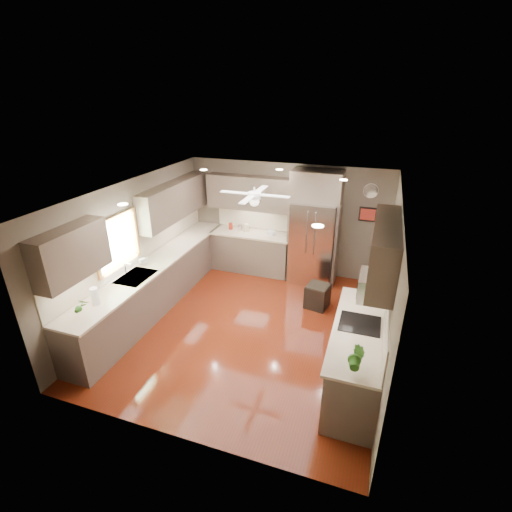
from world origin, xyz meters
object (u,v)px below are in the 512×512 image
Objects in this scene: potted_plant_right at (356,358)px; refrigerator at (314,230)px; canister_b at (240,228)px; potted_plant_left at (80,306)px; paper_towel at (95,296)px; canister_c at (246,228)px; stool at (317,296)px; soap_bottle at (143,260)px; microwave at (374,286)px; bowl at (271,234)px; canister_a at (231,226)px.

refrigerator reaches higher than potted_plant_right.
canister_b is 4.12m from potted_plant_left.
potted_plant_right is at bearing -3.20° from paper_towel.
stool is (1.90, -1.15, -0.79)m from canister_c.
soap_bottle is 3.40m from stool.
paper_towel is (-3.98, -0.92, -0.40)m from microwave.
potted_plant_left is at bearing -105.22° from canister_c.
paper_towel is at bearing -106.39° from canister_c.
potted_plant_right is (4.00, -1.64, 0.09)m from soap_bottle.
stool is 1.64× the size of paper_towel.
paper_towel is at bearing -126.16° from refrigerator.
soap_bottle is at bearing -141.53° from refrigerator.
potted_plant_left is 1.54× the size of bowl.
potted_plant_left is (-1.09, -3.99, 0.06)m from canister_c.
canister_b is at bearing 75.93° from paper_towel.
potted_plant_right is 1.22× the size of paper_towel.
bowl is (1.69, 3.95, -0.13)m from potted_plant_left.
microwave is (3.05, -2.78, 0.47)m from canister_b.
canister_b is at bearing 76.94° from potted_plant_left.
bowl is 0.08× the size of refrigerator.
paper_towel is (-0.69, -3.71, 0.06)m from canister_a.
bowl is at bearing 50.67° from soap_bottle.
refrigerator reaches higher than paper_towel.
potted_plant_right is 3.02m from stool.
stool is (2.99, 2.84, -0.86)m from potted_plant_left.
potted_plant_left is at bearing -85.84° from soap_bottle.
bowl is at bearing 130.02° from microwave.
stool is (-0.99, 1.62, -1.24)m from microwave.
canister_c is 4.80m from potted_plant_right.
potted_plant_right is at bearing -53.08° from canister_b.
microwave is (3.98, 1.22, 0.39)m from potted_plant_left.
canister_b is (0.24, -0.01, -0.01)m from canister_a.
soap_bottle reaches higher than bowl.
canister_b is 0.77m from bowl.
microwave is 1.87× the size of paper_towel.
soap_bottle is 0.62× the size of paper_towel.
canister_c is at bearing 148.88° from stool.
canister_b is 4.91m from potted_plant_right.
potted_plant_right is at bearing -95.11° from microwave.
paper_towel reaches higher than soap_bottle.
canister_c is 0.41× the size of stool.
soap_bottle reaches higher than canister_a.
stool is at bearing 19.71° from soap_bottle.
microwave is at bearing 13.01° from paper_towel.
refrigerator is at bearing 53.84° from paper_towel.
potted_plant_right reaches higher than bowl.
canister_b is 0.43× the size of potted_plant_right.
microwave is at bearing -49.98° from bowl.
refrigerator is (1.72, -0.08, 0.18)m from canister_b.
canister_c is 0.61m from bowl.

